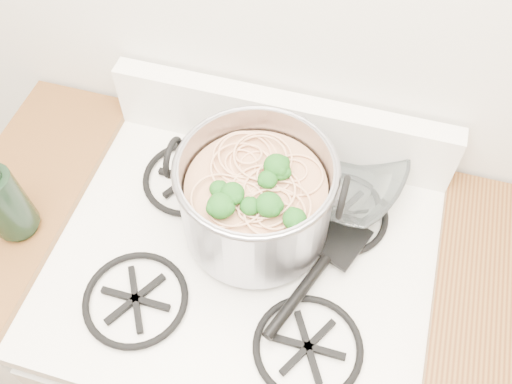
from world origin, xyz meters
name	(u,v)px	position (x,y,z in m)	size (l,w,h in m)	color
gas_range	(246,340)	(0.00, 1.26, 0.44)	(0.76, 0.66, 0.92)	white
counter_left	(74,288)	(-0.51, 1.26, 0.46)	(0.25, 0.65, 0.92)	silver
stock_pot	(256,199)	(0.01, 1.33, 1.02)	(0.33, 0.30, 0.21)	#9897A0
spatula	(341,239)	(0.18, 1.34, 0.94)	(0.29, 0.31, 0.02)	black
glass_bowl	(340,182)	(0.15, 1.48, 0.94)	(0.10, 0.10, 0.03)	white
bottle	(0,194)	(-0.46, 1.20, 1.04)	(0.09, 0.09, 0.24)	black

